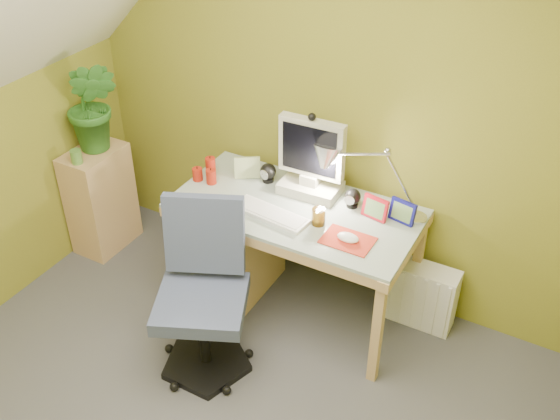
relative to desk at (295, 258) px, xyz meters
The scene contains 19 objects.
wall_back 0.92m from the desk, 87.09° to the left, with size 3.20×0.01×2.40m, color olive.
desk is the anchor object (origin of this frame).
monitor 0.64m from the desk, 90.00° to the left, with size 0.36×0.21×0.50m, color beige, non-canonical shape.
speaker_left 0.53m from the desk, 149.35° to the left, with size 0.10×0.10×0.11m, color black, non-canonical shape.
speaker_right 0.53m from the desk, 30.65° to the left, with size 0.09×0.09×0.11m, color black, non-canonical shape.
keyboard 0.41m from the desk, 119.74° to the right, with size 0.44×0.14×0.02m, color white.
mousepad 0.55m from the desk, 20.22° to the right, with size 0.26×0.19×0.01m, color red.
mouse 0.56m from the desk, 20.22° to the right, with size 0.12×0.07×0.04m, color white.
amber_tumbler 0.46m from the desk, 23.96° to the right, with size 0.07×0.07×0.09m, color #926515.
candle_cluster 0.74m from the desk, behind, with size 0.16×0.14×0.12m, color #AD200F, non-canonical shape.
photo_frame_red 0.61m from the desk, 15.95° to the left, with size 0.15×0.02×0.13m, color red.
photo_frame_blue 0.72m from the desk, 15.95° to the left, with size 0.15×0.02×0.13m, color navy.
photo_frame_green 0.60m from the desk, 160.71° to the left, with size 0.15×0.02×0.13m, color #A8B87F.
desk_lamp 0.83m from the desk, 21.80° to the left, with size 0.57×0.24×0.61m, color #ADAEB2, non-canonical shape.
side_ledge 1.43m from the desk, behind, with size 0.27×0.42×0.73m, color tan.
potted_plant 1.55m from the desk, behind, with size 0.34×0.27×0.61m, color #2E6923.
green_cup 1.48m from the desk, behind, with size 0.07×0.07×0.09m, color #588C3A.
task_chair 0.70m from the desk, 106.57° to the right, with size 0.52×0.52×0.94m, color #3E4866, non-canonical shape.
radiator 0.77m from the desk, 19.07° to the left, with size 0.40×0.16×0.40m, color white.
Camera 1 is at (1.37, -1.44, 2.79)m, focal length 42.00 mm.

